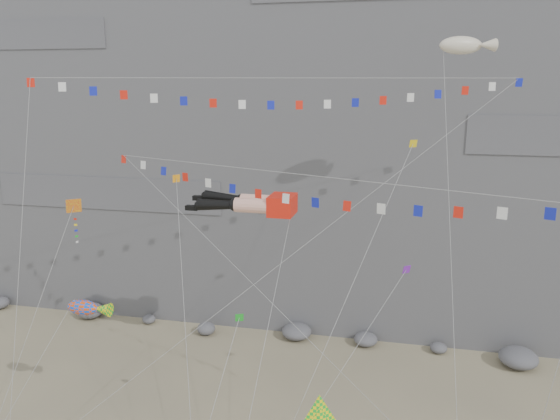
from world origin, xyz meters
name	(u,v)px	position (x,y,z in m)	size (l,w,h in m)	color
cliff	(325,52)	(0.00, 32.00, 25.00)	(80.00, 28.00, 50.00)	slate
talus_boulders	(297,332)	(0.00, 17.00, 0.60)	(60.00, 3.00, 1.20)	slate
legs_kite	(253,204)	(-1.26, 7.54, 14.12)	(7.30, 17.70, 21.65)	red
flag_banner_upper	(285,78)	(0.79, 8.07, 22.14)	(29.34, 16.53, 28.51)	red
flag_banner_lower	(301,175)	(2.80, 2.92, 16.94)	(27.06, 10.74, 20.99)	red
harlequin_kite	(73,207)	(-12.22, 4.10, 14.14)	(4.02, 8.02, 16.02)	red
fish_windsock	(83,308)	(-9.99, 0.80, 8.78)	(6.51, 5.52, 11.10)	#E4460B
delta_kite	(319,419)	(4.85, -2.64, 5.75)	(3.97, 5.33, 7.99)	yellow
blimp_windsock	(461,46)	(11.47, 10.84, 24.10)	(4.03, 13.89, 27.21)	beige
small_kite_a	(177,184)	(-6.17, 6.66, 15.38)	(6.48, 13.43, 21.03)	orange
small_kite_b	(404,274)	(8.63, 4.28, 11.13)	(8.51, 10.43, 16.91)	purple
small_kite_c	(238,322)	(-0.11, 0.16, 9.13)	(1.89, 8.33, 12.18)	green
small_kite_d	(409,153)	(8.62, 7.48, 17.74)	(8.07, 15.23, 24.54)	yellow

